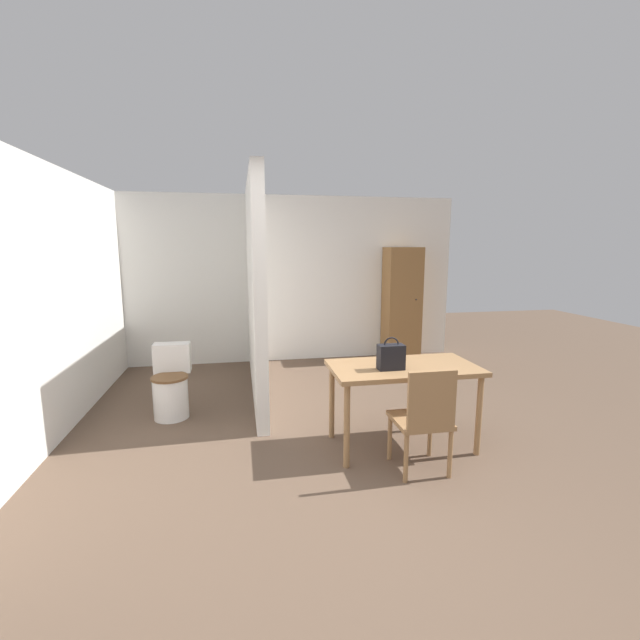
% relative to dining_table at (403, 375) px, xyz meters
% --- Properties ---
extents(ground_plane, '(16.00, 16.00, 0.00)m').
position_rel_dining_table_xyz_m(ground_plane, '(-0.77, -0.99, -0.66)').
color(ground_plane, brown).
extents(wall_back, '(5.49, 0.12, 2.50)m').
position_rel_dining_table_xyz_m(wall_back, '(-0.77, 3.16, 0.59)').
color(wall_back, white).
rests_on(wall_back, ground_plane).
extents(wall_left, '(0.12, 5.08, 2.50)m').
position_rel_dining_table_xyz_m(wall_left, '(-3.08, 1.05, 0.59)').
color(wall_left, white).
rests_on(wall_left, ground_plane).
extents(partition_wall, '(0.12, 2.69, 2.50)m').
position_rel_dining_table_xyz_m(partition_wall, '(-1.20, 1.75, 0.59)').
color(partition_wall, white).
rests_on(partition_wall, ground_plane).
extents(dining_table, '(1.27, 0.68, 0.74)m').
position_rel_dining_table_xyz_m(dining_table, '(0.00, 0.00, 0.00)').
color(dining_table, '#997047').
rests_on(dining_table, ground_plane).
extents(wooden_chair, '(0.42, 0.42, 0.86)m').
position_rel_dining_table_xyz_m(wooden_chair, '(-0.01, -0.47, -0.19)').
color(wooden_chair, '#997047').
rests_on(wooden_chair, ground_plane).
extents(toilet, '(0.37, 0.52, 0.73)m').
position_rel_dining_table_xyz_m(toilet, '(-2.11, 1.10, -0.33)').
color(toilet, white).
rests_on(toilet, ground_plane).
extents(handbag, '(0.22, 0.12, 0.28)m').
position_rel_dining_table_xyz_m(handbag, '(-0.15, -0.08, 0.19)').
color(handbag, black).
rests_on(handbag, dining_table).
extents(wooden_cabinet, '(0.53, 0.43, 1.74)m').
position_rel_dining_table_xyz_m(wooden_cabinet, '(1.10, 2.88, 0.21)').
color(wooden_cabinet, brown).
rests_on(wooden_cabinet, ground_plane).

